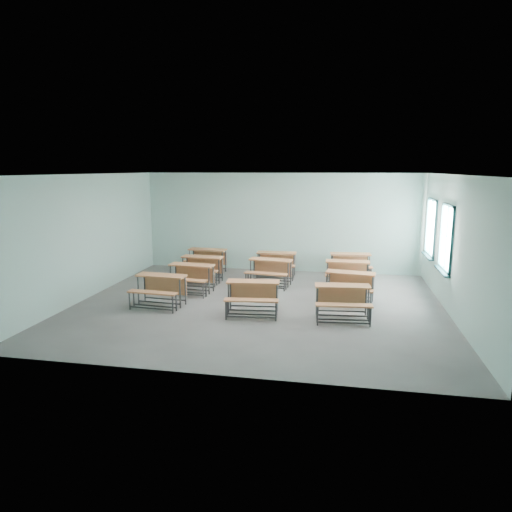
# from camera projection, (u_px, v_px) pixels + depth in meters

# --- Properties ---
(room) EXTENTS (9.04, 8.04, 3.24)m
(room) POSITION_uv_depth(u_px,v_px,m) (262.00, 241.00, 11.06)
(room) COLOR slate
(room) RESTS_ON ground
(desk_unit_r0c0) EXTENTS (1.28, 0.91, 0.76)m
(desk_unit_r0c0) POSITION_uv_depth(u_px,v_px,m) (160.00, 286.00, 11.16)
(desk_unit_r0c0) COLOR #B56C41
(desk_unit_r0c0) RESTS_ON ground
(desk_unit_r0c1) EXTENTS (1.30, 0.94, 0.76)m
(desk_unit_r0c1) POSITION_uv_depth(u_px,v_px,m) (253.00, 293.00, 10.54)
(desk_unit_r0c1) COLOR #B56C41
(desk_unit_r0c1) RESTS_ON ground
(desk_unit_r0c2) EXTENTS (1.29, 0.93, 0.76)m
(desk_unit_r0c2) POSITION_uv_depth(u_px,v_px,m) (343.00, 297.00, 10.17)
(desk_unit_r0c2) COLOR #B56C41
(desk_unit_r0c2) RESTS_ON ground
(desk_unit_r1c0) EXTENTS (1.29, 0.92, 0.76)m
(desk_unit_r1c0) POSITION_uv_depth(u_px,v_px,m) (190.00, 274.00, 12.39)
(desk_unit_r1c0) COLOR #B56C41
(desk_unit_r1c0) RESTS_ON ground
(desk_unit_r1c2) EXTENTS (1.32, 0.98, 0.76)m
(desk_unit_r1c2) POSITION_uv_depth(u_px,v_px,m) (350.00, 283.00, 11.45)
(desk_unit_r1c2) COLOR #B56C41
(desk_unit_r1c2) RESTS_ON ground
(desk_unit_r2c0) EXTENTS (1.26, 0.87, 0.76)m
(desk_unit_r2c0) POSITION_uv_depth(u_px,v_px,m) (201.00, 265.00, 13.51)
(desk_unit_r2c0) COLOR #B56C41
(desk_unit_r2c0) RESTS_ON ground
(desk_unit_r2c1) EXTENTS (1.32, 0.97, 0.76)m
(desk_unit_r2c1) POSITION_uv_depth(u_px,v_px,m) (270.00, 268.00, 13.11)
(desk_unit_r2c1) COLOR #B56C41
(desk_unit_r2c1) RESTS_ON ground
(desk_unit_r2c2) EXTENTS (1.23, 0.83, 0.76)m
(desk_unit_r2c2) POSITION_uv_depth(u_px,v_px,m) (347.00, 270.00, 12.84)
(desk_unit_r2c2) COLOR #B56C41
(desk_unit_r2c2) RESTS_ON ground
(desk_unit_r3c0) EXTENTS (1.27, 0.90, 0.76)m
(desk_unit_r3c0) POSITION_uv_depth(u_px,v_px,m) (206.00, 257.00, 14.76)
(desk_unit_r3c0) COLOR #B56C41
(desk_unit_r3c0) RESTS_ON ground
(desk_unit_r3c1) EXTENTS (1.24, 0.85, 0.76)m
(desk_unit_r3c1) POSITION_uv_depth(u_px,v_px,m) (276.00, 261.00, 14.19)
(desk_unit_r3c1) COLOR #B56C41
(desk_unit_r3c1) RESTS_ON ground
(desk_unit_r3c2) EXTENTS (1.29, 0.92, 0.76)m
(desk_unit_r3c2) POSITION_uv_depth(u_px,v_px,m) (351.00, 262.00, 13.99)
(desk_unit_r3c2) COLOR #B56C41
(desk_unit_r3c2) RESTS_ON ground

